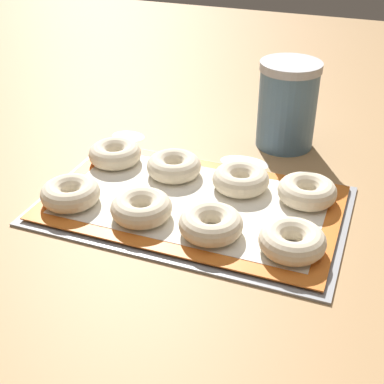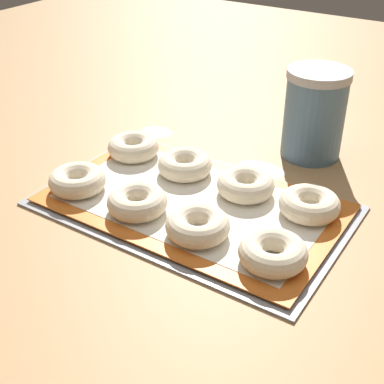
{
  "view_description": "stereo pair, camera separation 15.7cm",
  "coord_description": "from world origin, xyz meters",
  "views": [
    {
      "loc": [
        0.27,
        -0.71,
        0.49
      ],
      "look_at": [
        -0.0,
        -0.01,
        0.03
      ],
      "focal_mm": 50.0,
      "sensor_mm": 36.0,
      "label": 1
    },
    {
      "loc": [
        0.41,
        -0.64,
        0.49
      ],
      "look_at": [
        -0.0,
        -0.01,
        0.03
      ],
      "focal_mm": 50.0,
      "sensor_mm": 36.0,
      "label": 2
    }
  ],
  "objects": [
    {
      "name": "ground_plane",
      "position": [
        0.0,
        0.0,
        0.0
      ],
      "size": [
        2.8,
        2.8,
        0.0
      ],
      "primitive_type": "plane",
      "color": "#A87F51"
    },
    {
      "name": "baking_tray",
      "position": [
        -0.0,
        -0.01,
        0.0
      ],
      "size": [
        0.5,
        0.31,
        0.01
      ],
      "color": "#93969B",
      "rests_on": "ground_plane"
    },
    {
      "name": "baking_mat",
      "position": [
        -0.0,
        -0.01,
        0.01
      ],
      "size": [
        0.48,
        0.29,
        0.0
      ],
      "color": "orange",
      "rests_on": "baking_tray"
    },
    {
      "name": "bagel_front_far_left",
      "position": [
        -0.19,
        -0.08,
        0.03
      ],
      "size": [
        0.1,
        0.1,
        0.03
      ],
      "color": "beige",
      "rests_on": "baking_mat"
    },
    {
      "name": "bagel_front_mid_left",
      "position": [
        -0.06,
        -0.08,
        0.03
      ],
      "size": [
        0.1,
        0.1,
        0.03
      ],
      "color": "beige",
      "rests_on": "baking_mat"
    },
    {
      "name": "bagel_front_mid_right",
      "position": [
        0.06,
        -0.09,
        0.03
      ],
      "size": [
        0.1,
        0.1,
        0.03
      ],
      "color": "beige",
      "rests_on": "baking_mat"
    },
    {
      "name": "bagel_front_far_right",
      "position": [
        0.18,
        -0.08,
        0.03
      ],
      "size": [
        0.1,
        0.1,
        0.03
      ],
      "color": "beige",
      "rests_on": "baking_mat"
    },
    {
      "name": "bagel_back_far_left",
      "position": [
        -0.18,
        0.07,
        0.03
      ],
      "size": [
        0.1,
        0.1,
        0.03
      ],
      "color": "beige",
      "rests_on": "baking_mat"
    },
    {
      "name": "bagel_back_mid_left",
      "position": [
        -0.06,
        0.06,
        0.03
      ],
      "size": [
        0.1,
        0.1,
        0.03
      ],
      "color": "beige",
      "rests_on": "baking_mat"
    },
    {
      "name": "bagel_back_mid_right",
      "position": [
        0.06,
        0.06,
        0.03
      ],
      "size": [
        0.1,
        0.1,
        0.03
      ],
      "color": "beige",
      "rests_on": "baking_mat"
    },
    {
      "name": "bagel_back_far_right",
      "position": [
        0.17,
        0.06,
        0.03
      ],
      "size": [
        0.1,
        0.1,
        0.03
      ],
      "color": "beige",
      "rests_on": "baking_mat"
    },
    {
      "name": "flour_canister",
      "position": [
        0.09,
        0.27,
        0.09
      ],
      "size": [
        0.12,
        0.12,
        0.17
      ],
      "color": "slate",
      "rests_on": "ground_plane"
    },
    {
      "name": "flour_patch_near",
      "position": [
        -0.22,
        0.2,
        0.0
      ],
      "size": [
        0.07,
        0.05,
        0.0
      ],
      "color": "white",
      "rests_on": "ground_plane"
    },
    {
      "name": "flour_patch_far",
      "position": [
        0.04,
        0.17,
        0.0
      ],
      "size": [
        0.1,
        0.06,
        0.0
      ],
      "color": "white",
      "rests_on": "ground_plane"
    }
  ]
}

